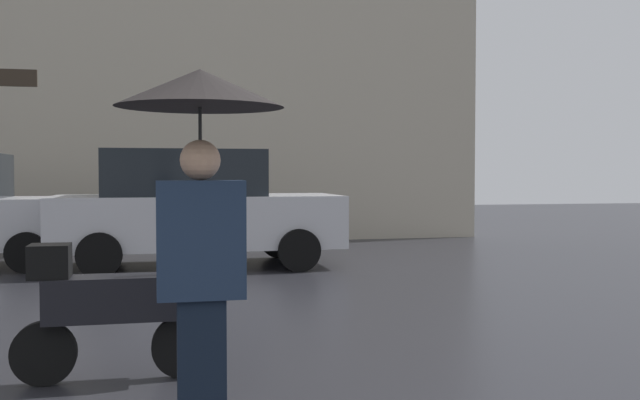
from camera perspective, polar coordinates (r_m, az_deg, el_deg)
name	(u,v)px	position (r m, az deg, el deg)	size (l,w,h in m)	color
pedestrian_with_umbrella	(200,161)	(4.14, -9.28, 3.01)	(0.94, 0.94, 2.09)	black
parked_scooter	(108,306)	(5.58, -16.17, -7.88)	(1.44, 0.32, 1.23)	black
parked_car_left	(194,207)	(11.96, -9.78, -0.57)	(4.53, 2.06, 1.88)	silver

